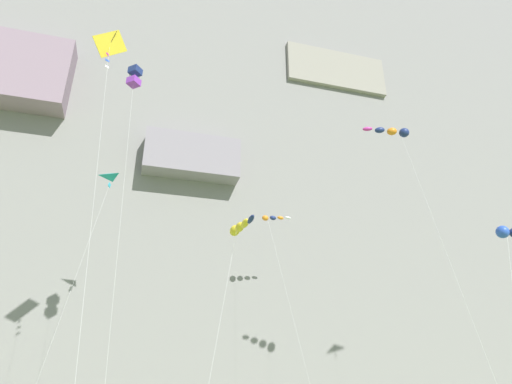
# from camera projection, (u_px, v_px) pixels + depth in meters

# --- Properties ---
(cliff_face) EXTENTS (180.00, 34.23, 83.91)m
(cliff_face) POSITION_uv_depth(u_px,v_px,m) (182.00, 131.00, 71.84)
(cliff_face) COLOR gray
(cliff_face) RESTS_ON ground
(kite_windsock_far_left) EXTENTS (3.00, 4.85, 13.47)m
(kite_windsock_far_left) POSITION_uv_depth(u_px,v_px,m) (239.00, 228.00, 28.83)
(kite_windsock_far_left) COLOR yellow
(kite_windsock_far_left) RESTS_ON ground
(kite_windsock_high_center) EXTENTS (3.16, 6.03, 19.92)m
(kite_windsock_high_center) POSITION_uv_depth(u_px,v_px,m) (272.00, 219.00, 45.41)
(kite_windsock_high_center) COLOR orange
(kite_windsock_high_center) RESTS_ON ground
(kite_box_near_cliff) EXTENTS (1.60, 3.39, 25.95)m
(kite_box_near_cliff) POSITION_uv_depth(u_px,v_px,m) (134.00, 77.00, 33.95)
(kite_box_near_cliff) COLOR navy
(kite_box_near_cliff) RESTS_ON ground
(kite_delta_high_right) EXTENTS (3.84, 5.97, 20.09)m
(kite_delta_high_right) POSITION_uv_depth(u_px,v_px,m) (110.00, 192.00, 39.09)
(kite_delta_high_right) COLOR teal
(kite_delta_high_right) RESTS_ON ground
(kite_diamond_mid_right) EXTENTS (3.16, 6.46, 27.47)m
(kite_diamond_mid_right) POSITION_uv_depth(u_px,v_px,m) (110.00, 48.00, 32.02)
(kite_diamond_mid_right) COLOR yellow
(kite_diamond_mid_right) RESTS_ON ground
(kite_windsock_low_left) EXTENTS (4.00, 5.91, 23.61)m
(kite_windsock_low_left) POSITION_uv_depth(u_px,v_px,m) (393.00, 132.00, 37.33)
(kite_windsock_low_left) COLOR navy
(kite_windsock_low_left) RESTS_ON ground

